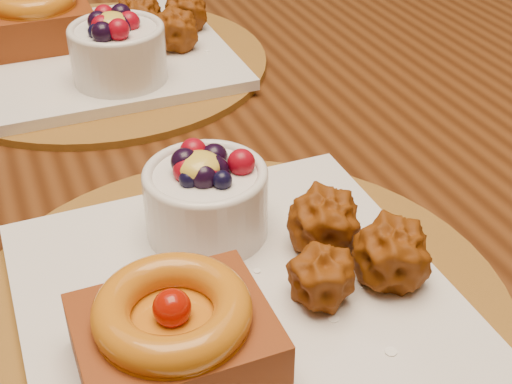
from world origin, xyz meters
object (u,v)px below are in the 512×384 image
Objects in this scene: dining_table at (159,226)px; place_setting_far at (97,45)px; chair_far at (26,47)px; place_setting_near at (230,286)px.

place_setting_far is (-0.00, 0.21, 0.11)m from dining_table.
place_setting_far is 0.71m from chair_far.
chair_far is (-0.04, 0.88, -0.15)m from dining_table.
chair_far is (-0.04, 1.09, -0.25)m from place_setting_near.
chair_far is at bearing 92.14° from place_setting_near.
place_setting_far reaches higher than dining_table.
dining_table is 4.21× the size of place_setting_far.
place_setting_near is 1.12m from chair_far.
dining_table is at bearing -89.02° from place_setting_far.
place_setting_far reaches higher than place_setting_near.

